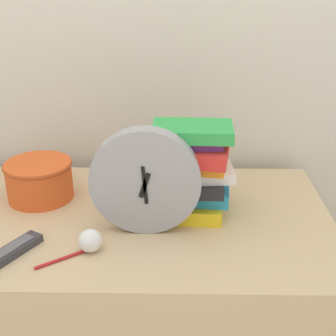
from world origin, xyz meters
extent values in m
cube|color=silver|center=(0.00, 0.73, 1.20)|extent=(6.00, 0.04, 2.40)
cube|color=tan|center=(0.00, 0.33, 0.37)|extent=(1.19, 0.66, 0.73)
cylinder|color=#99999E|center=(0.08, 0.26, 0.87)|extent=(0.28, 0.05, 0.28)
cylinder|color=white|center=(0.08, 0.25, 0.87)|extent=(0.25, 0.01, 0.25)
cube|color=black|center=(0.08, 0.24, 0.87)|extent=(0.03, 0.01, 0.07)
cube|color=black|center=(0.08, 0.24, 0.87)|extent=(0.02, 0.01, 0.10)
cylinder|color=black|center=(0.08, 0.24, 0.87)|extent=(0.01, 0.01, 0.01)
cube|color=yellow|center=(0.18, 0.35, 0.75)|extent=(0.23, 0.16, 0.04)
cube|color=#2D9ED1|center=(0.19, 0.37, 0.79)|extent=(0.25, 0.15, 0.04)
cube|color=#232328|center=(0.20, 0.35, 0.83)|extent=(0.17, 0.16, 0.04)
cube|color=white|center=(0.21, 0.36, 0.86)|extent=(0.21, 0.16, 0.03)
cube|color=orange|center=(0.19, 0.38, 0.89)|extent=(0.24, 0.21, 0.02)
cube|color=red|center=(0.19, 0.36, 0.92)|extent=(0.24, 0.21, 0.04)
cube|color=#7A3899|center=(0.19, 0.37, 0.95)|extent=(0.19, 0.15, 0.02)
cube|color=green|center=(0.20, 0.35, 0.98)|extent=(0.21, 0.13, 0.03)
cylinder|color=#E05623|center=(-0.24, 0.44, 0.79)|extent=(0.19, 0.19, 0.11)
torus|color=#B3451C|center=(-0.24, 0.44, 0.84)|extent=(0.20, 0.20, 0.01)
cube|color=#333338|center=(-0.24, 0.13, 0.74)|extent=(0.13, 0.17, 0.02)
cube|color=#59595E|center=(-0.24, 0.13, 0.75)|extent=(0.09, 0.13, 0.00)
sphere|color=white|center=(-0.05, 0.16, 0.76)|extent=(0.06, 0.06, 0.06)
cylinder|color=#B21E1E|center=(-0.10, 0.12, 0.74)|extent=(0.13, 0.10, 0.01)
camera|label=1|loc=(0.16, -0.80, 1.39)|focal=50.00mm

